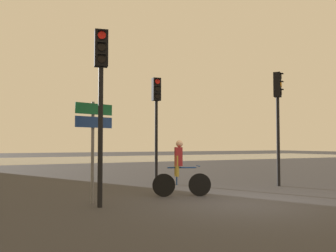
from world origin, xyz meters
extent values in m
plane|color=#333338|center=(0.00, 0.00, 0.00)|extent=(120.00, 120.00, 0.00)
cube|color=slate|center=(0.00, 29.26, 0.00)|extent=(80.00, 16.00, 0.01)
cylinder|color=black|center=(0.27, 5.56, 1.61)|extent=(0.12, 0.12, 3.22)
cube|color=black|center=(0.27, 5.56, 3.67)|extent=(0.34, 0.27, 0.90)
cylinder|color=red|center=(0.26, 5.43, 3.96)|extent=(0.19, 0.05, 0.19)
cube|color=black|center=(0.26, 5.41, 4.07)|extent=(0.20, 0.14, 0.02)
cylinder|color=black|center=(0.26, 5.43, 3.67)|extent=(0.19, 0.05, 0.19)
cube|color=black|center=(0.26, 5.41, 3.78)|extent=(0.20, 0.14, 0.02)
cylinder|color=black|center=(0.26, 5.43, 3.38)|extent=(0.19, 0.05, 0.19)
cube|color=black|center=(0.26, 5.41, 3.49)|extent=(0.20, 0.14, 0.02)
cylinder|color=black|center=(3.71, 2.52, 1.61)|extent=(0.12, 0.12, 3.22)
cube|color=black|center=(3.71, 2.52, 3.67)|extent=(0.40, 0.38, 0.90)
cylinder|color=black|center=(3.79, 2.41, 3.96)|extent=(0.17, 0.14, 0.19)
cube|color=black|center=(3.80, 2.39, 4.07)|extent=(0.22, 0.21, 0.02)
cylinder|color=orange|center=(3.79, 2.41, 3.67)|extent=(0.17, 0.14, 0.19)
cube|color=black|center=(3.80, 2.39, 3.78)|extent=(0.22, 0.21, 0.02)
cylinder|color=black|center=(3.79, 2.41, 3.38)|extent=(0.17, 0.14, 0.19)
cube|color=black|center=(3.80, 2.39, 3.49)|extent=(0.22, 0.21, 0.02)
cylinder|color=black|center=(-3.39, 1.12, 1.70)|extent=(0.12, 0.12, 3.39)
cube|color=black|center=(-3.39, 1.12, 3.84)|extent=(0.36, 0.30, 0.90)
cylinder|color=red|center=(-3.41, 0.99, 4.13)|extent=(0.19, 0.07, 0.19)
cube|color=black|center=(-3.42, 0.97, 4.24)|extent=(0.21, 0.16, 0.02)
cylinder|color=black|center=(-3.41, 0.99, 3.84)|extent=(0.19, 0.07, 0.19)
cube|color=black|center=(-3.42, 0.97, 3.95)|extent=(0.21, 0.16, 0.02)
cylinder|color=black|center=(-3.41, 0.99, 3.55)|extent=(0.19, 0.07, 0.19)
cube|color=black|center=(-3.42, 0.97, 3.66)|extent=(0.21, 0.16, 0.02)
cylinder|color=slate|center=(-3.38, 1.77, 1.30)|extent=(0.08, 0.08, 2.60)
cube|color=#116038|center=(-3.36, 1.72, 2.41)|extent=(1.06, 0.36, 0.28)
cube|color=navy|center=(-3.36, 1.72, 2.07)|extent=(1.06, 0.36, 0.28)
cylinder|color=black|center=(-0.24, 1.62, 0.33)|extent=(0.63, 0.28, 0.66)
cylinder|color=black|center=(-1.21, 2.01, 0.33)|extent=(0.63, 0.28, 0.66)
cylinder|color=navy|center=(-0.72, 1.81, 0.83)|extent=(0.80, 0.35, 0.04)
cylinder|color=navy|center=(-0.86, 1.87, 0.61)|extent=(0.04, 0.04, 0.55)
cylinder|color=navy|center=(-0.28, 1.64, 0.88)|extent=(0.20, 0.44, 0.03)
cylinder|color=olive|center=(-0.90, 1.77, 0.88)|extent=(0.11, 0.11, 0.60)
cylinder|color=olive|center=(-0.83, 1.96, 0.88)|extent=(0.11, 0.11, 0.60)
cube|color=maroon|center=(-0.82, 1.85, 1.15)|extent=(0.30, 0.35, 0.54)
sphere|color=tan|center=(-0.79, 1.84, 1.52)|extent=(0.20, 0.20, 0.20)
camera|label=1|loc=(-6.13, -7.61, 1.51)|focal=40.00mm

